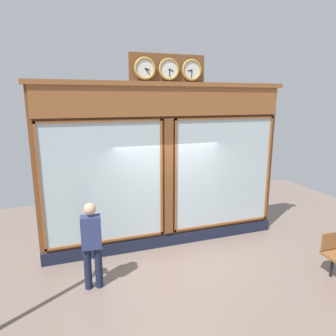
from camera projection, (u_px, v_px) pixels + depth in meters
ground_plane at (225, 322)px, 4.91m from camera, size 14.00×14.00×0.00m
shop_facade at (166, 166)px, 7.17m from camera, size 5.90×0.42×4.45m
pedestrian at (92, 242)px, 5.61m from camera, size 0.38×0.26×1.69m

